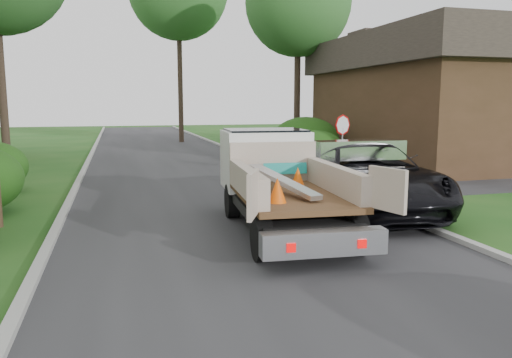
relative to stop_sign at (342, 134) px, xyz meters
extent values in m
plane|color=#194C15|center=(-5.20, -9.00, -1.78)|extent=(120.00, 120.00, 0.00)
cube|color=#28282B|center=(-5.20, 1.00, -1.77)|extent=(8.00, 90.00, 0.02)
cube|color=#28282B|center=(6.80, 0.00, -1.77)|extent=(16.00, 7.00, 0.02)
cube|color=#9E9E99|center=(-9.30, 1.00, -1.72)|extent=(0.20, 90.00, 0.12)
cube|color=#9E9E99|center=(-1.10, 1.00, -1.72)|extent=(0.20, 90.00, 0.12)
cylinder|color=slate|center=(0.00, 0.00, -0.78)|extent=(0.06, 0.06, 2.00)
cylinder|color=#B20A0A|center=(0.00, 0.00, 0.32)|extent=(0.71, 0.32, 0.76)
cube|color=#3C2918|center=(7.80, 5.00, 0.47)|extent=(9.00, 12.00, 4.50)
cube|color=#332B26|center=(7.80, 5.00, 3.52)|extent=(9.72, 12.96, 1.60)
cube|color=#332B26|center=(7.80, 5.00, 4.32)|extent=(9.72, 1.80, 0.20)
ellipsoid|color=#194610|center=(0.60, 4.00, -0.93)|extent=(2.60, 2.60, 1.70)
ellipsoid|color=#194610|center=(1.30, 7.00, -0.67)|extent=(3.38, 3.38, 2.21)
cylinder|color=#2D2119|center=(-12.70, 8.00, 2.72)|extent=(0.36, 0.36, 9.00)
cylinder|color=#2D2119|center=(2.30, 11.00, 2.47)|extent=(0.36, 0.36, 8.50)
sphere|color=#296224|center=(2.30, 11.00, 6.72)|extent=(6.00, 6.00, 6.00)
cylinder|color=#2D2119|center=(-3.20, 21.00, 3.72)|extent=(0.36, 0.36, 11.00)
cylinder|color=black|center=(-5.15, -4.52, -1.35)|extent=(0.35, 0.88, 0.86)
cylinder|color=black|center=(-3.34, -4.66, -1.35)|extent=(0.35, 0.88, 0.86)
cylinder|color=black|center=(-5.42, -8.14, -1.35)|extent=(0.35, 0.88, 0.86)
cylinder|color=black|center=(-3.61, -8.27, -1.35)|extent=(0.35, 0.88, 0.86)
cube|color=black|center=(-4.37, -6.30, -1.19)|extent=(2.32, 5.66, 0.23)
cube|color=white|center=(-4.22, -4.30, -0.35)|extent=(2.22, 1.87, 1.48)
cube|color=black|center=(-4.22, -4.30, 0.18)|extent=(2.07, 1.72, 0.52)
cube|color=#472D19|center=(-4.42, -6.97, -0.82)|extent=(2.35, 3.58, 0.11)
cube|color=beige|center=(-4.30, -5.25, -0.30)|extent=(2.10, 0.25, 0.95)
cube|color=beige|center=(-5.38, -6.90, -0.49)|extent=(0.48, 3.25, 0.57)
cube|color=beige|center=(-3.47, -7.04, -0.49)|extent=(0.48, 3.25, 0.57)
cube|color=silver|center=(-4.58, -9.01, -1.25)|extent=(2.21, 0.50, 0.43)
cube|color=#B20505|center=(-5.21, -9.14, -1.25)|extent=(0.16, 0.05, 0.15)
cube|color=#B20505|center=(-3.97, -9.23, -1.25)|extent=(0.16, 0.05, 0.15)
cube|color=beige|center=(-5.76, -8.78, -0.39)|extent=(0.42, 0.81, 0.76)
cube|color=beige|center=(-3.38, -8.96, -0.39)|extent=(0.31, 0.85, 0.76)
cube|color=silver|center=(-4.61, -6.86, -0.50)|extent=(0.86, 2.47, 0.44)
cone|color=#F2590A|center=(-5.01, -7.78, -0.53)|extent=(0.37, 0.37, 0.48)
cone|color=#F2590A|center=(-4.10, -6.42, -0.53)|extent=(0.37, 0.37, 0.48)
cube|color=#148C84|center=(-4.08, -5.51, -0.43)|extent=(1.05, 0.17, 0.27)
imported|color=black|center=(-1.43, -4.50, -0.87)|extent=(4.10, 6.97, 1.82)
camera|label=1|loc=(-7.90, -16.61, 1.09)|focal=35.00mm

